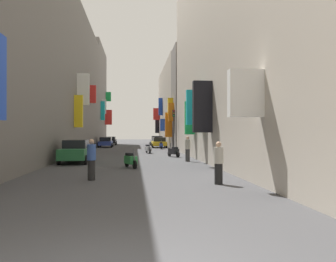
{
  "coord_description": "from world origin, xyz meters",
  "views": [
    {
      "loc": [
        0.28,
        -4.48,
        2.03
      ],
      "look_at": [
        3.91,
        31.42,
        2.22
      ],
      "focal_mm": 35.72,
      "sensor_mm": 36.0,
      "label": 1
    }
  ],
  "objects_px": {
    "parked_car_yellow": "(159,142)",
    "scooter_silver": "(148,149)",
    "scooter_black": "(174,151)",
    "pedestrian_near_right": "(219,163)",
    "parked_car_green": "(76,151)",
    "parked_car_blue": "(106,142)",
    "parked_car_grey": "(157,141)",
    "pedestrian_near_left": "(91,160)",
    "traffic_light_near_corner": "(174,123)",
    "pedestrian_crossing": "(188,149)",
    "scooter_blue": "(161,145)",
    "parked_car_black": "(111,141)",
    "scooter_green": "(131,160)"
  },
  "relations": [
    {
      "from": "parked_car_black",
      "to": "pedestrian_near_right",
      "type": "relative_size",
      "value": 2.58
    },
    {
      "from": "scooter_black",
      "to": "parked_car_blue",
      "type": "bearing_deg",
      "value": 110.2
    },
    {
      "from": "parked_car_black",
      "to": "scooter_silver",
      "type": "relative_size",
      "value": 2.19
    },
    {
      "from": "scooter_blue",
      "to": "scooter_black",
      "type": "relative_size",
      "value": 1.01
    },
    {
      "from": "scooter_blue",
      "to": "traffic_light_near_corner",
      "type": "height_order",
      "value": "traffic_light_near_corner"
    },
    {
      "from": "parked_car_yellow",
      "to": "parked_car_grey",
      "type": "distance_m",
      "value": 6.91
    },
    {
      "from": "parked_car_blue",
      "to": "parked_car_grey",
      "type": "height_order",
      "value": "parked_car_grey"
    },
    {
      "from": "parked_car_grey",
      "to": "traffic_light_near_corner",
      "type": "distance_m",
      "value": 16.44
    },
    {
      "from": "parked_car_yellow",
      "to": "pedestrian_near_left",
      "type": "xyz_separation_m",
      "value": [
        -5.19,
        -31.12,
        0.14
      ]
    },
    {
      "from": "parked_car_blue",
      "to": "parked_car_yellow",
      "type": "xyz_separation_m",
      "value": [
        7.36,
        -2.04,
        -0.0
      ]
    },
    {
      "from": "parked_car_grey",
      "to": "scooter_black",
      "type": "distance_m",
      "value": 24.68
    },
    {
      "from": "parked_car_black",
      "to": "scooter_green",
      "type": "bearing_deg",
      "value": -84.25
    },
    {
      "from": "parked_car_green",
      "to": "scooter_black",
      "type": "height_order",
      "value": "parked_car_green"
    },
    {
      "from": "parked_car_grey",
      "to": "pedestrian_near_right",
      "type": "bearing_deg",
      "value": -90.35
    },
    {
      "from": "scooter_silver",
      "to": "parked_car_grey",
      "type": "bearing_deg",
      "value": 83.62
    },
    {
      "from": "parked_car_green",
      "to": "scooter_black",
      "type": "xyz_separation_m",
      "value": [
        7.22,
        4.64,
        -0.34
      ]
    },
    {
      "from": "scooter_black",
      "to": "pedestrian_near_right",
      "type": "height_order",
      "value": "pedestrian_near_right"
    },
    {
      "from": "traffic_light_near_corner",
      "to": "parked_car_blue",
      "type": "bearing_deg",
      "value": 126.06
    },
    {
      "from": "parked_car_grey",
      "to": "scooter_silver",
      "type": "height_order",
      "value": "parked_car_grey"
    },
    {
      "from": "scooter_green",
      "to": "pedestrian_near_left",
      "type": "xyz_separation_m",
      "value": [
        -1.61,
        -4.93,
        0.42
      ]
    },
    {
      "from": "parked_car_blue",
      "to": "scooter_blue",
      "type": "bearing_deg",
      "value": -38.48
    },
    {
      "from": "pedestrian_crossing",
      "to": "scooter_black",
      "type": "bearing_deg",
      "value": 95.69
    },
    {
      "from": "pedestrian_crossing",
      "to": "traffic_light_near_corner",
      "type": "distance_m",
      "value": 13.16
    },
    {
      "from": "pedestrian_crossing",
      "to": "pedestrian_near_left",
      "type": "bearing_deg",
      "value": -122.34
    },
    {
      "from": "parked_car_blue",
      "to": "pedestrian_crossing",
      "type": "distance_m",
      "value": 25.56
    },
    {
      "from": "parked_car_yellow",
      "to": "pedestrian_near_right",
      "type": "distance_m",
      "value": 32.75
    },
    {
      "from": "parked_car_grey",
      "to": "scooter_green",
      "type": "bearing_deg",
      "value": -96.48
    },
    {
      "from": "parked_car_green",
      "to": "parked_car_blue",
      "type": "height_order",
      "value": "parked_car_green"
    },
    {
      "from": "pedestrian_near_left",
      "to": "pedestrian_near_right",
      "type": "relative_size",
      "value": 1.05
    },
    {
      "from": "parked_car_black",
      "to": "traffic_light_near_corner",
      "type": "bearing_deg",
      "value": -67.57
    },
    {
      "from": "parked_car_black",
      "to": "scooter_black",
      "type": "xyz_separation_m",
      "value": [
        7.21,
        -28.31,
        -0.28
      ]
    },
    {
      "from": "pedestrian_crossing",
      "to": "parked_car_black",
      "type": "bearing_deg",
      "value": 103.12
    },
    {
      "from": "scooter_green",
      "to": "parked_car_yellow",
      "type": "bearing_deg",
      "value": 82.21
    },
    {
      "from": "parked_car_green",
      "to": "parked_car_blue",
      "type": "relative_size",
      "value": 1.05
    },
    {
      "from": "parked_car_yellow",
      "to": "scooter_silver",
      "type": "xyz_separation_m",
      "value": [
        -2.0,
        -12.58,
        -0.28
      ]
    },
    {
      "from": "scooter_green",
      "to": "pedestrian_near_right",
      "type": "xyz_separation_m",
      "value": [
        3.52,
        -6.56,
        0.38
      ]
    },
    {
      "from": "scooter_black",
      "to": "parked_car_green",
      "type": "bearing_deg",
      "value": -147.29
    },
    {
      "from": "parked_car_yellow",
      "to": "pedestrian_crossing",
      "type": "bearing_deg",
      "value": -89.02
    },
    {
      "from": "traffic_light_near_corner",
      "to": "scooter_blue",
      "type": "bearing_deg",
      "value": 99.49
    },
    {
      "from": "pedestrian_crossing",
      "to": "traffic_light_near_corner",
      "type": "xyz_separation_m",
      "value": [
        0.55,
        12.97,
        2.17
      ]
    },
    {
      "from": "scooter_silver",
      "to": "parked_car_blue",
      "type": "bearing_deg",
      "value": 110.16
    },
    {
      "from": "parked_car_yellow",
      "to": "scooter_blue",
      "type": "height_order",
      "value": "parked_car_yellow"
    },
    {
      "from": "pedestrian_crossing",
      "to": "pedestrian_near_right",
      "type": "height_order",
      "value": "pedestrian_crossing"
    },
    {
      "from": "parked_car_blue",
      "to": "pedestrian_near_right",
      "type": "distance_m",
      "value": 35.55
    },
    {
      "from": "scooter_green",
      "to": "pedestrian_near_left",
      "type": "distance_m",
      "value": 5.2
    },
    {
      "from": "parked_car_green",
      "to": "parked_car_black",
      "type": "xyz_separation_m",
      "value": [
        0.01,
        32.95,
        -0.06
      ]
    },
    {
      "from": "parked_car_yellow",
      "to": "scooter_silver",
      "type": "bearing_deg",
      "value": -99.02
    },
    {
      "from": "scooter_blue",
      "to": "pedestrian_near_right",
      "type": "relative_size",
      "value": 1.1
    },
    {
      "from": "scooter_green",
      "to": "traffic_light_near_corner",
      "type": "bearing_deg",
      "value": 75.0
    },
    {
      "from": "parked_car_grey",
      "to": "pedestrian_crossing",
      "type": "distance_m",
      "value": 29.23
    }
  ]
}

